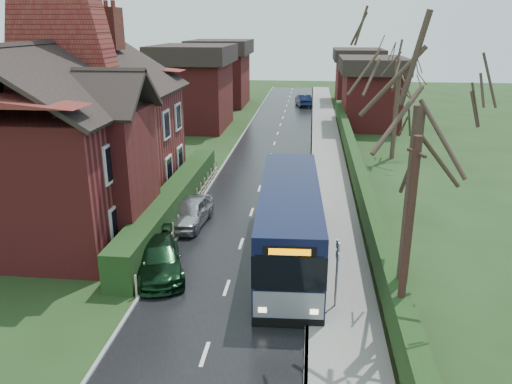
# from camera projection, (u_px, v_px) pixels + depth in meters

# --- Properties ---
(ground) EXTENTS (140.00, 140.00, 0.00)m
(ground) POSITION_uv_depth(u_px,v_px,m) (235.00, 264.00, 20.70)
(ground) COLOR #27431D
(ground) RESTS_ON ground
(road) EXTENTS (6.00, 100.00, 0.02)m
(road) POSITION_uv_depth(u_px,v_px,m) (259.00, 189.00, 30.11)
(road) COLOR black
(road) RESTS_ON ground
(pavement) EXTENTS (2.50, 100.00, 0.14)m
(pavement) POSITION_uv_depth(u_px,v_px,m) (330.00, 190.00, 29.65)
(pavement) COLOR slate
(pavement) RESTS_ON ground
(kerb_right) EXTENTS (0.12, 100.00, 0.14)m
(kerb_right) POSITION_uv_depth(u_px,v_px,m) (310.00, 189.00, 29.78)
(kerb_right) COLOR gray
(kerb_right) RESTS_ON ground
(kerb_left) EXTENTS (0.12, 100.00, 0.10)m
(kerb_left) POSITION_uv_depth(u_px,v_px,m) (210.00, 186.00, 30.42)
(kerb_left) COLOR gray
(kerb_left) RESTS_ON ground
(front_hedge) EXTENTS (1.20, 16.00, 1.60)m
(front_hedge) POSITION_uv_depth(u_px,v_px,m) (174.00, 202.00, 25.56)
(front_hedge) COLOR black
(front_hedge) RESTS_ON ground
(picket_fence) EXTENTS (0.10, 16.00, 0.90)m
(picket_fence) POSITION_uv_depth(u_px,v_px,m) (188.00, 209.00, 25.59)
(picket_fence) COLOR #9B8669
(picket_fence) RESTS_ON ground
(right_wall_hedge) EXTENTS (0.60, 50.00, 1.80)m
(right_wall_hedge) POSITION_uv_depth(u_px,v_px,m) (358.00, 176.00, 29.18)
(right_wall_hedge) COLOR maroon
(right_wall_hedge) RESTS_ON ground
(brick_house) EXTENTS (9.30, 14.60, 10.30)m
(brick_house) POSITION_uv_depth(u_px,v_px,m) (74.00, 132.00, 24.70)
(brick_house) COLOR maroon
(brick_house) RESTS_ON ground
(bus) EXTENTS (2.87, 10.64, 3.20)m
(bus) POSITION_uv_depth(u_px,v_px,m) (289.00, 223.00, 20.77)
(bus) COLOR black
(bus) RESTS_ON ground
(car_silver) EXTENTS (1.92, 4.06, 1.34)m
(car_silver) POSITION_uv_depth(u_px,v_px,m) (191.00, 212.00, 24.58)
(car_silver) COLOR #B8B7BC
(car_silver) RESTS_ON ground
(car_green) EXTENTS (3.18, 4.73, 1.27)m
(car_green) POSITION_uv_depth(u_px,v_px,m) (158.00, 258.00, 19.82)
(car_green) COLOR black
(car_green) RESTS_ON ground
(car_distant) EXTENTS (2.25, 4.42, 1.39)m
(car_distant) POSITION_uv_depth(u_px,v_px,m) (304.00, 100.00, 59.82)
(car_distant) COLOR black
(car_distant) RESTS_ON ground
(bus_stop_sign) EXTENTS (0.13, 0.40, 2.63)m
(bus_stop_sign) POSITION_uv_depth(u_px,v_px,m) (337.00, 264.00, 16.91)
(bus_stop_sign) COLOR slate
(bus_stop_sign) RESTS_ON ground
(telegraph_pole) EXTENTS (0.38, 0.83, 6.66)m
(telegraph_pole) POSITION_uv_depth(u_px,v_px,m) (406.00, 248.00, 14.31)
(telegraph_pole) COLOR black
(telegraph_pole) RESTS_ON ground
(tree_right_near) EXTENTS (4.83, 4.83, 10.42)m
(tree_right_near) POSITION_uv_depth(u_px,v_px,m) (422.00, 88.00, 13.93)
(tree_right_near) COLOR #32251D
(tree_right_near) RESTS_ON ground
(tree_right_far) EXTENTS (4.61, 4.61, 8.90)m
(tree_right_far) POSITION_uv_depth(u_px,v_px,m) (400.00, 66.00, 34.79)
(tree_right_far) COLOR #3B2C23
(tree_right_far) RESTS_ON ground
(tree_house_side) EXTENTS (4.47, 4.47, 10.17)m
(tree_house_side) POSITION_uv_depth(u_px,v_px,m) (88.00, 50.00, 36.61)
(tree_house_side) COLOR #3B2B23
(tree_house_side) RESTS_ON ground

